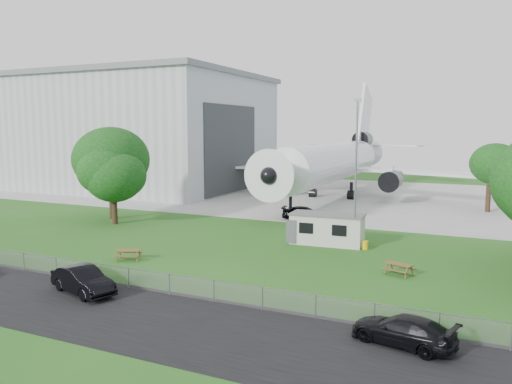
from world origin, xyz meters
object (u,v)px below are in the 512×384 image
at_px(airliner, 334,161).
at_px(site_cabin, 327,229).
at_px(car_centre_sedan, 83,281).
at_px(picnic_east, 399,275).
at_px(picnic_west, 129,260).
at_px(hangar, 131,131).

relative_size(airliner, site_cabin, 6.99).
bearing_deg(site_cabin, car_centre_sedan, -117.01).
height_order(airliner, picnic_east, airliner).
bearing_deg(picnic_west, airliner, 62.10).
distance_m(hangar, airliner, 36.21).
distance_m(picnic_east, car_centre_sedan, 20.31).
relative_size(airliner, picnic_west, 26.52).
bearing_deg(hangar, picnic_west, -51.76).
relative_size(hangar, car_centre_sedan, 8.91).
bearing_deg(car_centre_sedan, picnic_east, -37.02).
bearing_deg(picnic_west, picnic_east, -8.30).
height_order(picnic_west, picnic_east, same).
distance_m(site_cabin, car_centre_sedan, 20.86).
bearing_deg(airliner, site_cabin, -75.09).
bearing_deg(site_cabin, picnic_west, -136.97).
xyz_separation_m(site_cabin, picnic_west, (-12.03, -11.23, -1.31)).
distance_m(airliner, picnic_east, 38.69).
xyz_separation_m(airliner, picnic_east, (14.64, -35.43, -5.27)).
bearing_deg(picnic_east, hangar, 165.35).
height_order(airliner, site_cabin, airliner).
height_order(hangar, car_centre_sedan, hangar).
bearing_deg(hangar, airliner, -0.22).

